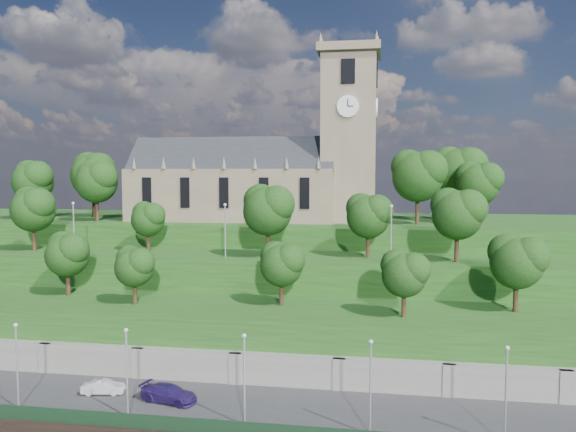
# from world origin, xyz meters

# --- Properties ---
(promenade) EXTENTS (160.00, 12.00, 2.00)m
(promenade) POSITION_xyz_m (0.00, 6.00, 1.00)
(promenade) COLOR #2D2D30
(promenade) RESTS_ON ground
(fence) EXTENTS (160.00, 0.10, 1.20)m
(fence) POSITION_xyz_m (0.00, 0.60, 2.60)
(fence) COLOR #17341D
(fence) RESTS_ON promenade
(retaining_wall) EXTENTS (160.00, 2.10, 5.00)m
(retaining_wall) POSITION_xyz_m (0.00, 11.97, 2.50)
(retaining_wall) COLOR slate
(retaining_wall) RESTS_ON ground
(embankment_lower) EXTENTS (160.00, 12.00, 8.00)m
(embankment_lower) POSITION_xyz_m (0.00, 18.00, 4.00)
(embankment_lower) COLOR #1C4617
(embankment_lower) RESTS_ON ground
(embankment_upper) EXTENTS (160.00, 10.00, 12.00)m
(embankment_upper) POSITION_xyz_m (0.00, 29.00, 6.00)
(embankment_upper) COLOR #1C4617
(embankment_upper) RESTS_ON ground
(hilltop) EXTENTS (160.00, 32.00, 15.00)m
(hilltop) POSITION_xyz_m (0.00, 50.00, 7.50)
(hilltop) COLOR #1C4617
(hilltop) RESTS_ON ground
(church) EXTENTS (38.60, 12.35, 27.60)m
(church) POSITION_xyz_m (0.79, 45.98, 22.52)
(church) COLOR #6F604E
(church) RESTS_ON hilltop
(trees_lower) EXTENTS (67.89, 8.94, 8.03)m
(trees_lower) POSITION_xyz_m (4.54, 18.42, 12.86)
(trees_lower) COLOR black
(trees_lower) RESTS_ON embankment_lower
(trees_upper) EXTENTS (60.86, 8.25, 9.05)m
(trees_upper) POSITION_xyz_m (3.55, 27.89, 17.72)
(trees_upper) COLOR black
(trees_upper) RESTS_ON embankment_upper
(trees_hilltop) EXTENTS (75.63, 17.05, 11.56)m
(trees_hilltop) POSITION_xyz_m (1.88, 45.06, 22.14)
(trees_hilltop) COLOR black
(trees_hilltop) RESTS_ON hilltop
(lamp_posts_promenade) EXTENTS (60.36, 0.36, 7.56)m
(lamp_posts_promenade) POSITION_xyz_m (-2.00, 2.50, 6.38)
(lamp_posts_promenade) COLOR #B2B2B7
(lamp_posts_promenade) RESTS_ON promenade
(lamp_posts_upper) EXTENTS (40.36, 0.36, 6.69)m
(lamp_posts_upper) POSITION_xyz_m (-0.00, 26.00, 15.93)
(lamp_posts_upper) COLOR #B2B2B7
(lamp_posts_upper) RESTS_ON embankment_upper
(car_middle) EXTENTS (4.06, 2.01, 1.28)m
(car_middle) POSITION_xyz_m (-6.41, 6.85, 2.64)
(car_middle) COLOR #9D9CA1
(car_middle) RESTS_ON promenade
(car_right) EXTENTS (5.56, 3.21, 1.52)m
(car_right) POSITION_xyz_m (0.22, 6.08, 2.76)
(car_right) COLOR #23164D
(car_right) RESTS_ON promenade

